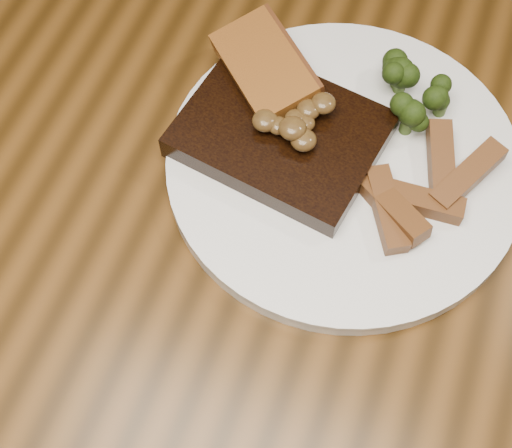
{
  "coord_description": "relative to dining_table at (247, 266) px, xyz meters",
  "views": [
    {
      "loc": [
        0.1,
        -0.26,
        1.28
      ],
      "look_at": [
        0.01,
        -0.01,
        0.78
      ],
      "focal_mm": 50.0,
      "sensor_mm": 36.0,
      "label": 1
    }
  ],
  "objects": [
    {
      "name": "ground",
      "position": [
        0.0,
        0.0,
        -0.66
      ],
      "size": [
        4.5,
        4.5,
        0.0
      ],
      "primitive_type": "plane",
      "color": "#321E0B",
      "rests_on": "ground"
    },
    {
      "name": "dining_table",
      "position": [
        0.0,
        0.0,
        0.0
      ],
      "size": [
        1.6,
        0.9,
        0.75
      ],
      "color": "#4D2E0F",
      "rests_on": "ground"
    },
    {
      "name": "plate",
      "position": [
        0.06,
        0.08,
        0.1
      ],
      "size": [
        0.35,
        0.35,
        0.01
      ],
      "primitive_type": "cylinder",
      "rotation": [
        0.0,
        0.0,
        0.16
      ],
      "color": "white",
      "rests_on": "dining_table"
    },
    {
      "name": "steak",
      "position": [
        0.0,
        0.08,
        0.12
      ],
      "size": [
        0.18,
        0.15,
        0.02
      ],
      "primitive_type": "cube",
      "rotation": [
        0.0,
        0.0,
        -0.17
      ],
      "color": "black",
      "rests_on": "plate"
    },
    {
      "name": "steak_bone",
      "position": [
        0.0,
        0.02,
        0.11
      ],
      "size": [
        0.14,
        0.04,
        0.02
      ],
      "primitive_type": "cube",
      "rotation": [
        0.0,
        0.0,
        -0.17
      ],
      "color": "beige",
      "rests_on": "plate"
    },
    {
      "name": "mushroom_pile",
      "position": [
        0.02,
        0.08,
        0.14
      ],
      "size": [
        0.06,
        0.06,
        0.03
      ],
      "primitive_type": null,
      "color": "#513B19",
      "rests_on": "steak"
    },
    {
      "name": "garlic_bread",
      "position": [
        -0.03,
        0.12,
        0.12
      ],
      "size": [
        0.11,
        0.11,
        0.02
      ],
      "primitive_type": "cube",
      "rotation": [
        0.0,
        0.0,
        -0.75
      ],
      "color": "brown",
      "rests_on": "plate"
    },
    {
      "name": "potato_wedges",
      "position": [
        0.14,
        0.07,
        0.12
      ],
      "size": [
        0.1,
        0.1,
        0.02
      ],
      "primitive_type": null,
      "color": "brown",
      "rests_on": "plate"
    },
    {
      "name": "broccoli_cluster",
      "position": [
        0.1,
        0.15,
        0.12
      ],
      "size": [
        0.06,
        0.06,
        0.04
      ],
      "primitive_type": null,
      "color": "#21330B",
      "rests_on": "plate"
    }
  ]
}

